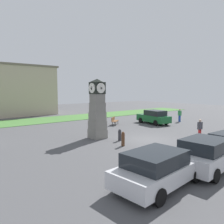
% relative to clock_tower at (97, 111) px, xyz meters
% --- Properties ---
extents(ground_plane, '(88.58, 88.58, 0.00)m').
position_rel_clock_tower_xyz_m(ground_plane, '(2.82, -3.04, -2.28)').
color(ground_plane, '#4C4C4F').
extents(clock_tower, '(1.31, 1.35, 4.91)m').
position_rel_clock_tower_xyz_m(clock_tower, '(0.00, 0.00, 0.00)').
color(clock_tower, gray).
rests_on(clock_tower, ground_plane).
extents(bollard_near_tower, '(0.25, 0.25, 0.93)m').
position_rel_clock_tower_xyz_m(bollard_near_tower, '(0.80, -1.92, -1.81)').
color(bollard_near_tower, '#333338').
rests_on(bollard_near_tower, ground_plane).
extents(bollard_mid_row, '(0.25, 0.25, 1.04)m').
position_rel_clock_tower_xyz_m(bollard_mid_row, '(-0.07, -3.29, -1.76)').
color(bollard_mid_row, brown).
rests_on(bollard_mid_row, ground_plane).
extents(car_navy_sedan, '(4.66, 2.37, 1.53)m').
position_rel_clock_tower_xyz_m(car_navy_sedan, '(-3.27, -9.13, -1.50)').
color(car_navy_sedan, silver).
rests_on(car_navy_sedan, ground_plane).
extents(car_near_tower, '(4.26, 2.29, 1.64)m').
position_rel_clock_tower_xyz_m(car_near_tower, '(0.03, -9.46, -1.46)').
color(car_near_tower, silver).
rests_on(car_near_tower, ground_plane).
extents(car_far_lot, '(2.21, 4.42, 1.62)m').
position_rel_clock_tower_xyz_m(car_far_lot, '(9.62, 2.14, -1.46)').
color(car_far_lot, '#19602D').
rests_on(car_far_lot, ground_plane).
extents(bench, '(1.58, 1.42, 0.90)m').
position_rel_clock_tower_xyz_m(bench, '(5.43, 4.41, -1.76)').
color(bench, brown).
rests_on(bench, ground_plane).
extents(pedestrian_near_bench, '(0.41, 0.25, 1.64)m').
position_rel_clock_tower_xyz_m(pedestrian_near_bench, '(6.28, -5.57, -1.34)').
color(pedestrian_near_bench, red).
rests_on(pedestrian_near_bench, ground_plane).
extents(pedestrian_by_cars, '(0.32, 0.44, 1.62)m').
position_rel_clock_tower_xyz_m(pedestrian_by_cars, '(13.42, 1.18, -1.36)').
color(pedestrian_by_cars, '#264CA5').
rests_on(pedestrian_by_cars, ground_plane).
extents(grass_verge_far, '(53.15, 5.95, 0.04)m').
position_rel_clock_tower_xyz_m(grass_verge_far, '(2.13, 13.20, -2.26)').
color(grass_verge_far, '#477A38').
rests_on(grass_verge_far, ground_plane).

